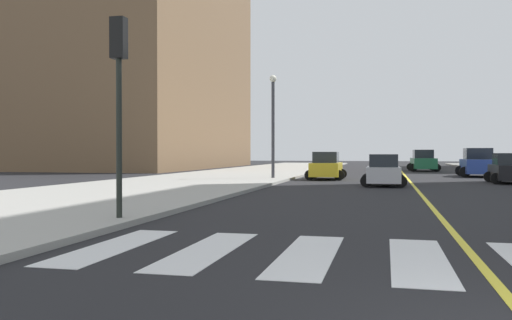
{
  "coord_description": "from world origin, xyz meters",
  "views": [
    {
      "loc": [
        -1.43,
        -5.14,
        1.73
      ],
      "look_at": [
        -8.52,
        24.52,
        1.32
      ],
      "focal_mm": 38.13,
      "sensor_mm": 36.0,
      "label": 1
    }
  ],
  "objects_px": {
    "street_lamp": "(273,116)",
    "car_green_fourth": "(423,161)",
    "car_yellow_nearest": "(326,167)",
    "car_black_second": "(509,169)",
    "car_silver_fifth": "(383,171)",
    "car_blue_third": "(478,163)",
    "traffic_light_far_corner": "(119,77)"
  },
  "relations": [
    {
      "from": "car_blue_third",
      "to": "street_lamp",
      "type": "relative_size",
      "value": 0.72
    },
    {
      "from": "car_yellow_nearest",
      "to": "car_black_second",
      "type": "height_order",
      "value": "car_yellow_nearest"
    },
    {
      "from": "car_yellow_nearest",
      "to": "traffic_light_far_corner",
      "type": "height_order",
      "value": "traffic_light_far_corner"
    },
    {
      "from": "car_yellow_nearest",
      "to": "car_green_fourth",
      "type": "height_order",
      "value": "car_green_fourth"
    },
    {
      "from": "car_yellow_nearest",
      "to": "car_black_second",
      "type": "bearing_deg",
      "value": -10.43
    },
    {
      "from": "street_lamp",
      "to": "car_green_fourth",
      "type": "bearing_deg",
      "value": 62.21
    },
    {
      "from": "traffic_light_far_corner",
      "to": "street_lamp",
      "type": "xyz_separation_m",
      "value": [
        -0.6,
        21.43,
        0.46
      ]
    },
    {
      "from": "car_blue_third",
      "to": "street_lamp",
      "type": "bearing_deg",
      "value": 33.27
    },
    {
      "from": "car_black_second",
      "to": "car_blue_third",
      "type": "xyz_separation_m",
      "value": [
        -0.33,
        8.54,
        0.17
      ]
    },
    {
      "from": "car_silver_fifth",
      "to": "car_black_second",
      "type": "bearing_deg",
      "value": 31.5
    },
    {
      "from": "car_yellow_nearest",
      "to": "street_lamp",
      "type": "height_order",
      "value": "street_lamp"
    },
    {
      "from": "car_blue_third",
      "to": "car_silver_fifth",
      "type": "distance_m",
      "value": 14.53
    },
    {
      "from": "car_black_second",
      "to": "street_lamp",
      "type": "distance_m",
      "value": 14.11
    },
    {
      "from": "car_yellow_nearest",
      "to": "car_silver_fifth",
      "type": "bearing_deg",
      "value": -60.37
    },
    {
      "from": "car_black_second",
      "to": "traffic_light_far_corner",
      "type": "xyz_separation_m",
      "value": [
        -13.14,
        -21.26,
        2.77
      ]
    },
    {
      "from": "car_silver_fifth",
      "to": "street_lamp",
      "type": "relative_size",
      "value": 0.58
    },
    {
      "from": "car_blue_third",
      "to": "car_green_fourth",
      "type": "bearing_deg",
      "value": -73.43
    },
    {
      "from": "car_blue_third",
      "to": "street_lamp",
      "type": "xyz_separation_m",
      "value": [
        -13.41,
        -8.37,
        3.06
      ]
    },
    {
      "from": "street_lamp",
      "to": "car_black_second",
      "type": "bearing_deg",
      "value": -0.72
    },
    {
      "from": "car_green_fourth",
      "to": "car_black_second",
      "type": "bearing_deg",
      "value": 97.47
    },
    {
      "from": "car_yellow_nearest",
      "to": "car_black_second",
      "type": "distance_m",
      "value": 10.73
    },
    {
      "from": "car_yellow_nearest",
      "to": "car_blue_third",
      "type": "height_order",
      "value": "car_blue_third"
    },
    {
      "from": "car_black_second",
      "to": "car_green_fourth",
      "type": "height_order",
      "value": "car_green_fourth"
    },
    {
      "from": "car_green_fourth",
      "to": "street_lamp",
      "type": "distance_m",
      "value": 22.38
    },
    {
      "from": "car_green_fourth",
      "to": "car_blue_third",
      "type": "bearing_deg",
      "value": 103.0
    },
    {
      "from": "car_yellow_nearest",
      "to": "street_lamp",
      "type": "xyz_separation_m",
      "value": [
        -3.17,
        -1.68,
        3.19
      ]
    },
    {
      "from": "car_yellow_nearest",
      "to": "car_silver_fifth",
      "type": "height_order",
      "value": "car_yellow_nearest"
    },
    {
      "from": "car_black_second",
      "to": "car_green_fourth",
      "type": "bearing_deg",
      "value": -78.96
    },
    {
      "from": "car_yellow_nearest",
      "to": "traffic_light_far_corner",
      "type": "relative_size",
      "value": 0.82
    },
    {
      "from": "car_blue_third",
      "to": "car_silver_fifth",
      "type": "bearing_deg",
      "value": 64.22
    },
    {
      "from": "car_green_fourth",
      "to": "car_silver_fifth",
      "type": "relative_size",
      "value": 1.23
    },
    {
      "from": "car_yellow_nearest",
      "to": "car_silver_fifth",
      "type": "xyz_separation_m",
      "value": [
        3.63,
        -6.25,
        -0.06
      ]
    }
  ]
}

